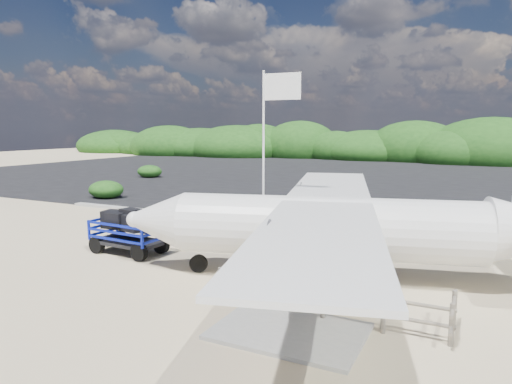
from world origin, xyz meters
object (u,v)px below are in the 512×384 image
Objects in this scene: signboard at (365,271)px; crew_b at (325,214)px; baggage_cart at (129,253)px; crew_a at (219,219)px; flagpole at (263,260)px; crew_c at (343,225)px; aircraft_large at (488,201)px.

crew_b is at bearing 137.63° from signboard.
crew_a is at bearing 71.14° from baggage_cart.
flagpole is 4.11m from crew_c.
crew_b is 1.13× the size of crew_c.
aircraft_large reaches higher than signboard.
baggage_cart is 8.71m from crew_c.
flagpole reaches higher than crew_c.
flagpole is 4.07× the size of crew_c.
flagpole is 5.22m from crew_b.
crew_c is (7.15, 4.91, 0.84)m from baggage_cart.
baggage_cart is at bearing 37.68° from crew_c.
flagpole reaches higher than aircraft_large.
crew_c is (5.50, 0.82, 0.06)m from crew_a.
signboard is (3.67, 0.38, 0.00)m from flagpole.
crew_b reaches higher than crew_c.
crew_a is 0.09× the size of aircraft_large.
aircraft_large is (11.08, 16.52, -0.78)m from crew_a.
crew_b is (0.72, 5.08, 0.95)m from flagpole.
signboard is at bearing 149.35° from crew_a.
flagpole is 3.69m from signboard.
baggage_cart is 8.99m from signboard.
crew_c is at bearing 37.58° from baggage_cart.
aircraft_large is at bearing -124.35° from crew_b.
flagpole is 4.01× the size of signboard.
flagpole reaches higher than baggage_cart.
crew_a is at bearing 11.70° from crew_c.
crew_a is (-3.49, 2.66, 0.78)m from flagpole.
baggage_cart is 8.81m from crew_b.
signboard is 0.10× the size of aircraft_large.
baggage_cart is 5.33m from flagpole.
signboard is at bearing 63.19° from aircraft_large.
aircraft_large is (7.59, 19.18, 0.00)m from flagpole.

